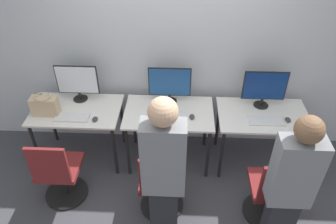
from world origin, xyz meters
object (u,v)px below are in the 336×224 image
(office_chair_left, at_px, (59,175))
(handbag, at_px, (45,106))
(monitor_right, at_px, (264,88))
(mouse_right, at_px, (288,120))
(monitor_left, at_px, (77,82))
(person_center, at_px, (164,175))
(keyboard_right, at_px, (266,121))
(keyboard_center, at_px, (169,115))
(office_chair_right, at_px, (272,194))
(mouse_center, at_px, (192,117))
(keyboard_left, at_px, (72,117))
(monitor_center, at_px, (170,84))
(person_right, at_px, (289,188))
(mouse_left, at_px, (95,119))
(office_chair_center, at_px, (161,187))

(office_chair_left, bearing_deg, handbag, 113.18)
(monitor_right, bearing_deg, mouse_right, -48.55)
(monitor_left, xyz_separation_m, person_center, (1.10, -1.37, -0.04))
(office_chair_left, distance_m, keyboard_right, 2.34)
(keyboard_center, distance_m, office_chair_right, 1.38)
(office_chair_left, relative_size, person_center, 0.52)
(person_center, height_order, keyboard_right, person_center)
(office_chair_left, height_order, person_center, person_center)
(mouse_center, height_order, mouse_right, same)
(person_center, bearing_deg, office_chair_right, 16.79)
(mouse_right, bearing_deg, monitor_right, 131.45)
(keyboard_left, xyz_separation_m, keyboard_center, (1.09, 0.09, 0.00))
(mouse_right, bearing_deg, office_chair_left, -166.74)
(monitor_left, height_order, office_chair_left, monitor_left)
(monitor_left, distance_m, keyboard_right, 2.22)
(monitor_center, height_order, keyboard_right, monitor_center)
(office_chair_left, xyz_separation_m, keyboard_center, (1.15, 0.62, 0.38))
(office_chair_right, height_order, person_right, person_right)
(mouse_right, bearing_deg, keyboard_left, -178.52)
(office_chair_left, relative_size, office_chair_right, 1.00)
(keyboard_left, relative_size, keyboard_center, 1.00)
(office_chair_left, bearing_deg, monitor_left, 86.30)
(monitor_right, bearing_deg, keyboard_center, -167.01)
(monitor_left, bearing_deg, handbag, -135.19)
(monitor_left, xyz_separation_m, keyboard_left, (0.00, -0.37, -0.24))
(monitor_right, height_order, mouse_right, monitor_right)
(monitor_center, distance_m, keyboard_center, 0.37)
(mouse_left, distance_m, office_chair_left, 0.71)
(keyboard_right, bearing_deg, monitor_center, 162.63)
(keyboard_left, distance_m, keyboard_right, 2.18)
(monitor_left, relative_size, keyboard_left, 1.28)
(person_center, xyz_separation_m, monitor_right, (1.08, 1.34, 0.04))
(keyboard_left, distance_m, office_chair_right, 2.31)
(mouse_right, bearing_deg, office_chair_center, -153.43)
(person_right, bearing_deg, keyboard_right, 88.06)
(person_center, bearing_deg, office_chair_left, 157.86)
(mouse_left, relative_size, office_chair_left, 0.10)
(person_center, bearing_deg, handbag, 143.05)
(person_right, bearing_deg, office_chair_left, 166.90)
(mouse_center, bearing_deg, mouse_left, -175.10)
(office_chair_left, relative_size, keyboard_right, 2.34)
(office_chair_right, bearing_deg, keyboard_center, 144.91)
(monitor_left, distance_m, person_right, 2.57)
(keyboard_left, relative_size, monitor_center, 0.78)
(office_chair_left, height_order, monitor_center, monitor_center)
(monitor_left, xyz_separation_m, handbag, (-0.31, -0.31, -0.13))
(monitor_center, distance_m, keyboard_right, 1.17)
(mouse_left, height_order, monitor_right, monitor_right)
(keyboard_center, bearing_deg, mouse_left, -171.68)
(monitor_left, relative_size, office_chair_right, 0.55)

